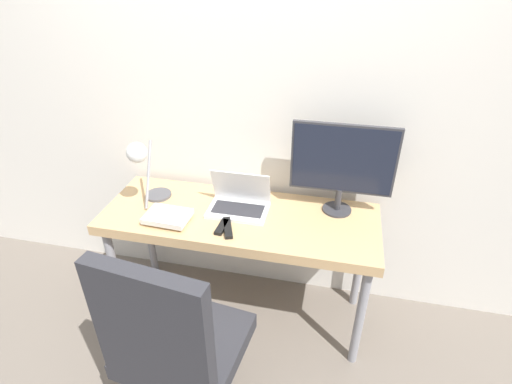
{
  "coord_description": "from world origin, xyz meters",
  "views": [
    {
      "loc": [
        0.49,
        -1.51,
        2.04
      ],
      "look_at": [
        0.1,
        0.26,
        0.94
      ],
      "focal_mm": 28.0,
      "sensor_mm": 36.0,
      "label": 1
    }
  ],
  "objects_px": {
    "office_chair": "(173,342)",
    "laptop": "(239,202)",
    "monitor": "(343,163)",
    "book_stack": "(168,217)",
    "desk_lamp": "(142,163)"
  },
  "relations": [
    {
      "from": "monitor",
      "to": "book_stack",
      "type": "relative_size",
      "value": 2.27
    },
    {
      "from": "monitor",
      "to": "office_chair",
      "type": "distance_m",
      "value": 1.22
    },
    {
      "from": "desk_lamp",
      "to": "office_chair",
      "type": "relative_size",
      "value": 0.39
    },
    {
      "from": "laptop",
      "to": "office_chair",
      "type": "xyz_separation_m",
      "value": [
        -0.09,
        -0.82,
        -0.22
      ]
    },
    {
      "from": "laptop",
      "to": "monitor",
      "type": "distance_m",
      "value": 0.62
    },
    {
      "from": "monitor",
      "to": "book_stack",
      "type": "xyz_separation_m",
      "value": [
        -0.9,
        -0.31,
        -0.28
      ]
    },
    {
      "from": "desk_lamp",
      "to": "office_chair",
      "type": "xyz_separation_m",
      "value": [
        0.43,
        -0.72,
        -0.46
      ]
    },
    {
      "from": "laptop",
      "to": "monitor",
      "type": "xyz_separation_m",
      "value": [
        0.55,
        0.11,
        0.26
      ]
    },
    {
      "from": "laptop",
      "to": "desk_lamp",
      "type": "bearing_deg",
      "value": -169.92
    },
    {
      "from": "monitor",
      "to": "desk_lamp",
      "type": "xyz_separation_m",
      "value": [
        -1.07,
        -0.21,
        -0.02
      ]
    },
    {
      "from": "office_chair",
      "to": "laptop",
      "type": "bearing_deg",
      "value": 83.82
    },
    {
      "from": "laptop",
      "to": "book_stack",
      "type": "xyz_separation_m",
      "value": [
        -0.35,
        -0.2,
        -0.02
      ]
    },
    {
      "from": "desk_lamp",
      "to": "office_chair",
      "type": "bearing_deg",
      "value": -59.48
    },
    {
      "from": "laptop",
      "to": "monitor",
      "type": "height_order",
      "value": "monitor"
    },
    {
      "from": "desk_lamp",
      "to": "book_stack",
      "type": "xyz_separation_m",
      "value": [
        0.16,
        -0.11,
        -0.26
      ]
    }
  ]
}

